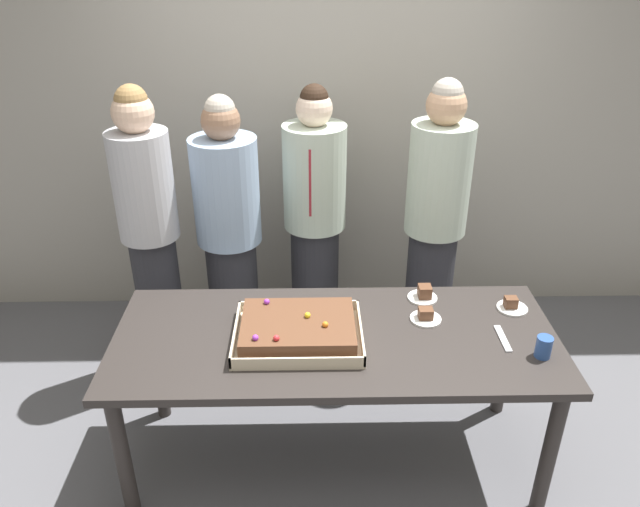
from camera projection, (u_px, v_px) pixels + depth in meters
ground_plane at (334, 457)px, 3.17m from camera, size 12.00×12.00×0.00m
interior_back_panel at (326, 94)px, 3.88m from camera, size 8.00×0.12×3.00m
party_table at (335, 351)px, 2.85m from camera, size 2.05×0.84×0.77m
sheet_cake at (298, 330)px, 2.76m from camera, size 0.58×0.45×0.12m
plated_slice_near_left at (512, 306)px, 3.00m from camera, size 0.15×0.15×0.06m
plated_slice_near_right at (426, 316)px, 2.91m from camera, size 0.15×0.15×0.06m
plated_slice_far_left at (424, 294)px, 3.08m from camera, size 0.15×0.15×0.07m
drink_cup_nearest at (544, 347)px, 2.65m from camera, size 0.07×0.07×0.10m
cake_server_utensil at (503, 338)px, 2.78m from camera, size 0.03×0.20×0.01m
person_serving_front at (435, 224)px, 3.54m from camera, size 0.35×0.35×1.75m
person_green_shirt_behind at (315, 218)px, 3.74m from camera, size 0.38×0.38×1.68m
person_striped_tie_right at (229, 233)px, 3.57m from camera, size 0.38×0.38×1.67m
person_left_edge_reaching at (150, 234)px, 3.41m from camera, size 0.33×0.33×1.75m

